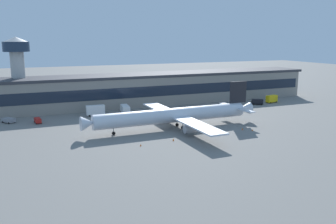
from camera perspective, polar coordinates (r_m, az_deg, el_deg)
The scene contains 14 objects.
ground_plane at distance 126.52m, azimuth 3.28°, elevation -2.25°, with size 600.00×600.00×0.00m, color slate.
terminal_building at distance 168.80m, azimuth -4.00°, elevation 3.66°, with size 171.78×19.47×14.11m.
airliner at distance 122.47m, azimuth 1.15°, elevation -0.51°, with size 62.52×53.91×14.86m.
control_tower at distance 162.10m, azimuth -22.68°, elevation 6.83°, with size 10.49×10.49×30.87m.
pushback_tractor at distance 143.23m, azimuth -23.87°, elevation -1.17°, with size 5.02×5.38×1.75m.
stair_truck at distance 179.32m, azimuth 16.09°, elevation 2.05°, with size 6.37×3.61×3.55m.
follow_me_car at distance 138.86m, azimuth -19.90°, elevation -1.23°, with size 2.46×4.60×1.85m.
crew_van at distance 172.31m, azimuth 13.98°, elevation 1.62°, with size 5.57×4.63×2.55m.
catering_truck at distance 145.86m, azimuth -11.33°, elevation 0.31°, with size 7.42×3.28×4.15m.
fuel_truck at distance 148.27m, azimuth -6.81°, elevation 0.48°, with size 3.76×8.67×3.35m.
traffic_cone_0 at distance 108.35m, azimuth 0.85°, elevation -4.41°, with size 0.55×0.55×0.69m, color #F2590C.
traffic_cone_1 at distance 123.43m, azimuth 13.21°, elevation -2.77°, with size 0.44×0.44×0.55m, color #F2590C.
traffic_cone_2 at distance 103.61m, azimuth -4.33°, elevation -5.22°, with size 0.47×0.47×0.59m, color #F2590C.
traffic_cone_3 at distance 123.80m, azimuth 11.70°, elevation -2.64°, with size 0.50×0.50×0.63m, color #F2590C.
Camera 1 is at (-55.11, -109.83, 30.10)m, focal length 38.57 mm.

